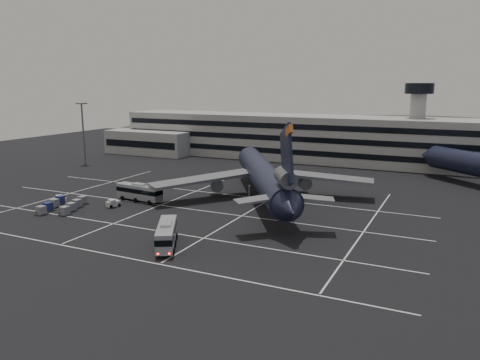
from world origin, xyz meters
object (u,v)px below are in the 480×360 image
trijet_main (264,176)px  uld_cluster (63,205)px  bus_near (166,233)px  tug_a (113,203)px  bus_far (139,192)px

trijet_main → uld_cluster: trijet_main is taller
bus_near → tug_a: bus_near is taller
tug_a → bus_far: bearing=89.8°
bus_near → uld_cluster: bus_near is taller
bus_far → tug_a: bus_far is taller
trijet_main → tug_a: 30.64m
tug_a → uld_cluster: uld_cluster is taller
bus_near → tug_a: bearing=117.6°
uld_cluster → bus_far: bearing=50.8°
tug_a → bus_near: bearing=-15.5°
trijet_main → bus_near: trijet_main is taller
tug_a → uld_cluster: bearing=-126.1°
trijet_main → uld_cluster: bearing=-176.2°
trijet_main → bus_far: bearing=174.7°
bus_near → tug_a: size_ratio=3.71×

